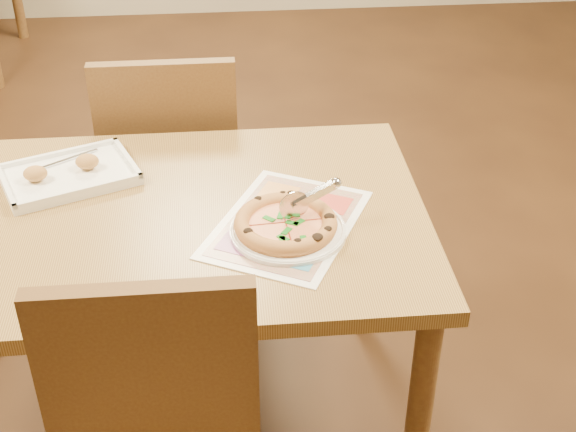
{
  "coord_description": "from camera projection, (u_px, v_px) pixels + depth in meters",
  "views": [
    {
      "loc": [
        0.16,
        -1.64,
        1.79
      ],
      "look_at": [
        0.3,
        -0.11,
        0.77
      ],
      "focal_mm": 50.0,
      "sensor_mm": 36.0,
      "label": 1
    }
  ],
  "objects": [
    {
      "name": "appetizer_tray",
      "position": [
        68.0,
        175.0,
        2.06
      ],
      "size": [
        0.39,
        0.33,
        0.06
      ],
      "rotation": [
        0.0,
        0.0,
        0.39
      ],
      "color": "white",
      "rests_on": "dining_table"
    },
    {
      "name": "pizza_cutter",
      "position": [
        309.0,
        198.0,
        1.85
      ],
      "size": [
        0.14,
        0.05,
        0.08
      ],
      "rotation": [
        0.0,
        0.0,
        0.28
      ],
      "color": "silver",
      "rests_on": "pizza"
    },
    {
      "name": "chair_far",
      "position": [
        171.0,
        150.0,
        2.52
      ],
      "size": [
        0.42,
        0.42,
        0.47
      ],
      "rotation": [
        0.0,
        0.0,
        3.14
      ],
      "color": "brown",
      "rests_on": "ground"
    },
    {
      "name": "pizza",
      "position": [
        286.0,
        224.0,
        1.86
      ],
      "size": [
        0.24,
        0.24,
        0.04
      ],
      "rotation": [
        0.0,
        0.0,
        0.07
      ],
      "color": "#DC954B",
      "rests_on": "plate"
    },
    {
      "name": "dining_table",
      "position": [
        162.0,
        243.0,
        1.98
      ],
      "size": [
        1.3,
        0.85,
        0.72
      ],
      "color": "olive",
      "rests_on": "ground"
    },
    {
      "name": "plate",
      "position": [
        288.0,
        231.0,
        1.86
      ],
      "size": [
        0.31,
        0.31,
        0.01
      ],
      "primitive_type": "cylinder",
      "rotation": [
        0.0,
        0.0,
        0.18
      ],
      "color": "white",
      "rests_on": "dining_table"
    },
    {
      "name": "menu",
      "position": [
        287.0,
        223.0,
        1.9
      ],
      "size": [
        0.46,
        0.51,
        0.0
      ],
      "primitive_type": "cube",
      "rotation": [
        0.0,
        0.0,
        -0.47
      ],
      "color": "white",
      "rests_on": "dining_table"
    }
  ]
}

